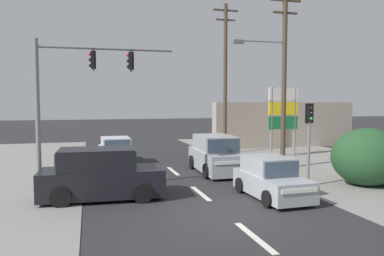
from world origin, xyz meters
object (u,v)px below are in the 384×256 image
(utility_pole_background_right, at_px, (225,76))
(suv_oncoming_mid, at_px, (101,175))
(sedan_crossing_left, at_px, (116,152))
(traffic_signal_mast, at_px, (73,88))
(suv_kerbside_parked, at_px, (216,155))
(shopping_plaza_sign, at_px, (283,112))
(pedestal_signal_right_kerb, at_px, (309,130))
(utility_pole_midground_right, at_px, (282,75))
(hatchback_receding_far, at_px, (271,179))

(utility_pole_background_right, bearing_deg, suv_oncoming_mid, -130.02)
(utility_pole_background_right, relative_size, sedan_crossing_left, 2.42)
(utility_pole_background_right, xyz_separation_m, traffic_signal_mast, (-9.82, -9.52, -1.29))
(suv_kerbside_parked, distance_m, sedan_crossing_left, 6.33)
(shopping_plaza_sign, distance_m, suv_oncoming_mid, 14.60)
(traffic_signal_mast, xyz_separation_m, sedan_crossing_left, (2.06, 7.02, -3.44))
(pedestal_signal_right_kerb, relative_size, shopping_plaza_sign, 0.77)
(utility_pole_midground_right, relative_size, shopping_plaza_sign, 2.05)
(shopping_plaza_sign, bearing_deg, traffic_signal_mast, -151.56)
(utility_pole_midground_right, bearing_deg, sedan_crossing_left, 154.06)
(utility_pole_midground_right, relative_size, sedan_crossing_left, 2.20)
(shopping_plaza_sign, relative_size, sedan_crossing_left, 1.07)
(traffic_signal_mast, distance_m, pedestal_signal_right_kerb, 9.80)
(traffic_signal_mast, bearing_deg, suv_oncoming_mid, -46.04)
(utility_pole_midground_right, relative_size, suv_kerbside_parked, 2.06)
(suv_oncoming_mid, bearing_deg, utility_pole_background_right, 49.98)
(utility_pole_midground_right, height_order, pedestal_signal_right_kerb, utility_pole_midground_right)
(shopping_plaza_sign, bearing_deg, pedestal_signal_right_kerb, -112.34)
(shopping_plaza_sign, height_order, hatchback_receding_far, shopping_plaza_sign)
(utility_pole_midground_right, relative_size, utility_pole_background_right, 0.91)
(suv_oncoming_mid, height_order, sedan_crossing_left, suv_oncoming_mid)
(utility_pole_midground_right, distance_m, suv_kerbside_parked, 5.59)
(pedestal_signal_right_kerb, relative_size, suv_oncoming_mid, 0.77)
(suv_kerbside_parked, bearing_deg, hatchback_receding_far, -86.36)
(traffic_signal_mast, bearing_deg, utility_pole_midground_right, 15.34)
(shopping_plaza_sign, distance_m, suv_kerbside_parked, 7.71)
(shopping_plaza_sign, bearing_deg, utility_pole_background_right, 141.77)
(hatchback_receding_far, xyz_separation_m, suv_kerbside_parked, (-0.34, 5.37, 0.18))
(pedestal_signal_right_kerb, bearing_deg, suv_oncoming_mid, 177.98)
(pedestal_signal_right_kerb, bearing_deg, traffic_signal_mast, 172.17)
(traffic_signal_mast, distance_m, hatchback_receding_far, 8.35)
(utility_pole_midground_right, xyz_separation_m, utility_pole_background_right, (-0.72, 6.63, 0.37))
(utility_pole_background_right, xyz_separation_m, shopping_plaza_sign, (3.16, -2.49, -2.46))
(shopping_plaza_sign, bearing_deg, suv_kerbside_parked, -145.89)
(hatchback_receding_far, distance_m, suv_oncoming_mid, 6.39)
(sedan_crossing_left, bearing_deg, utility_pole_background_right, 17.87)
(traffic_signal_mast, relative_size, suv_oncoming_mid, 1.30)
(hatchback_receding_far, bearing_deg, suv_oncoming_mid, 166.51)
(traffic_signal_mast, relative_size, pedestal_signal_right_kerb, 1.69)
(hatchback_receding_far, bearing_deg, shopping_plaza_sign, 58.69)
(utility_pole_midground_right, bearing_deg, hatchback_receding_far, -121.91)
(traffic_signal_mast, relative_size, hatchback_receding_far, 1.63)
(utility_pole_midground_right, xyz_separation_m, traffic_signal_mast, (-10.54, -2.89, -0.93))
(utility_pole_background_right, height_order, pedestal_signal_right_kerb, utility_pole_background_right)
(utility_pole_midground_right, xyz_separation_m, shopping_plaza_sign, (2.44, 4.14, -2.09))
(utility_pole_background_right, distance_m, sedan_crossing_left, 9.43)
(utility_pole_background_right, relative_size, suv_oncoming_mid, 2.25)
(traffic_signal_mast, bearing_deg, pedestal_signal_right_kerb, -7.83)
(utility_pole_midground_right, height_order, suv_kerbside_parked, utility_pole_midground_right)
(utility_pole_background_right, distance_m, suv_oncoming_mid, 14.49)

